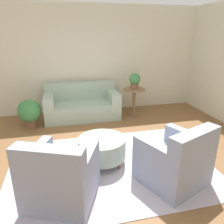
% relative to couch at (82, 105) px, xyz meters
% --- Properties ---
extents(ground_plane, '(16.00, 16.00, 0.00)m').
position_rel_couch_xyz_m(ground_plane, '(0.21, -2.41, -0.31)').
color(ground_plane, brown).
extents(wall_back, '(9.82, 0.12, 2.80)m').
position_rel_couch_xyz_m(wall_back, '(0.21, 0.56, 1.09)').
color(wall_back, beige).
rests_on(wall_back, ground_plane).
extents(rug, '(3.27, 2.32, 0.01)m').
position_rel_couch_xyz_m(rug, '(0.21, -2.41, -0.31)').
color(rug, '#BCB2C1').
rests_on(rug, ground_plane).
extents(couch, '(1.86, 0.91, 0.87)m').
position_rel_couch_xyz_m(couch, '(0.00, 0.00, 0.00)').
color(couch, '#9EB29E').
rests_on(couch, ground_plane).
extents(armchair_left, '(1.07, 1.07, 0.91)m').
position_rel_couch_xyz_m(armchair_left, '(-0.59, -3.03, 0.04)').
color(armchair_left, '#8E99B2').
rests_on(armchair_left, rug).
extents(armchair_right, '(1.07, 1.07, 0.91)m').
position_rel_couch_xyz_m(armchair_right, '(1.02, -3.03, 0.04)').
color(armchair_right, '#8E99B2').
rests_on(armchair_right, rug).
extents(ottoman_table, '(0.79, 0.79, 0.45)m').
position_rel_couch_xyz_m(ottoman_table, '(0.10, -2.27, -0.02)').
color(ottoman_table, '#9EB29E').
rests_on(ottoman_table, rug).
extents(side_table, '(0.57, 0.57, 0.71)m').
position_rel_couch_xyz_m(side_table, '(1.37, -0.14, 0.17)').
color(side_table, olive).
rests_on(side_table, ground_plane).
extents(potted_plant_on_side_table, '(0.29, 0.29, 0.41)m').
position_rel_couch_xyz_m(potted_plant_on_side_table, '(1.37, -0.14, 0.62)').
color(potted_plant_on_side_table, brown).
rests_on(potted_plant_on_side_table, side_table).
extents(potted_plant_floor, '(0.53, 0.53, 0.66)m').
position_rel_couch_xyz_m(potted_plant_floor, '(-1.25, -0.39, 0.06)').
color(potted_plant_floor, brown).
rests_on(potted_plant_floor, ground_plane).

